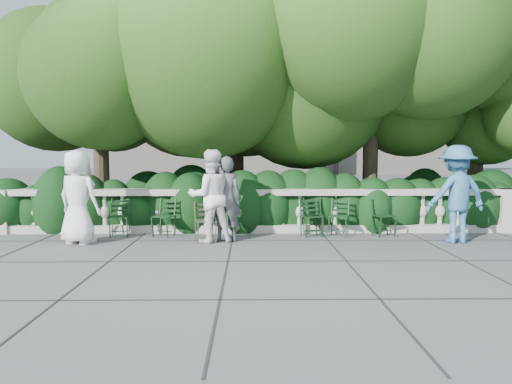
{
  "coord_description": "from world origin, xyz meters",
  "views": [
    {
      "loc": [
        -0.11,
        -8.53,
        1.83
      ],
      "look_at": [
        0.0,
        1.0,
        1.0
      ],
      "focal_mm": 32.0,
      "sensor_mm": 36.0,
      "label": 1
    }
  ],
  "objects_px": {
    "chair_e": "(387,237)",
    "chair_weathered": "(207,244)",
    "chair_c": "(338,237)",
    "person_older_blue": "(456,194)",
    "chair_d": "(314,238)",
    "person_woman_grey": "(226,199)",
    "chair_f": "(314,237)",
    "person_casual_man": "(210,196)",
    "person_businessman": "(78,197)",
    "chair_b": "(160,238)",
    "chair_a": "(119,238)"
  },
  "relations": [
    {
      "from": "chair_e",
      "to": "person_older_blue",
      "type": "bearing_deg",
      "value": -39.07
    },
    {
      "from": "person_woman_grey",
      "to": "person_casual_man",
      "type": "xyz_separation_m",
      "value": [
        -0.31,
        -0.08,
        0.07
      ]
    },
    {
      "from": "chair_c",
      "to": "person_businessman",
      "type": "bearing_deg",
      "value": -154.21
    },
    {
      "from": "chair_e",
      "to": "person_casual_man",
      "type": "height_order",
      "value": "person_casual_man"
    },
    {
      "from": "chair_c",
      "to": "person_businessman",
      "type": "xyz_separation_m",
      "value": [
        -5.32,
        -0.59,
        0.94
      ]
    },
    {
      "from": "chair_a",
      "to": "chair_weathered",
      "type": "relative_size",
      "value": 1.0
    },
    {
      "from": "chair_c",
      "to": "chair_weathered",
      "type": "height_order",
      "value": "same"
    },
    {
      "from": "chair_e",
      "to": "person_woman_grey",
      "type": "distance_m",
      "value": 3.58
    },
    {
      "from": "chair_e",
      "to": "chair_a",
      "type": "bearing_deg",
      "value": 165.92
    },
    {
      "from": "chair_b",
      "to": "person_businessman",
      "type": "distance_m",
      "value": 1.87
    },
    {
      "from": "person_woman_grey",
      "to": "chair_weathered",
      "type": "bearing_deg",
      "value": 38.49
    },
    {
      "from": "chair_b",
      "to": "person_casual_man",
      "type": "xyz_separation_m",
      "value": [
        1.12,
        -0.46,
        0.94
      ]
    },
    {
      "from": "chair_a",
      "to": "chair_f",
      "type": "distance_m",
      "value": 4.21
    },
    {
      "from": "chair_c",
      "to": "person_older_blue",
      "type": "distance_m",
      "value": 2.56
    },
    {
      "from": "chair_a",
      "to": "chair_e",
      "type": "distance_m",
      "value": 5.78
    },
    {
      "from": "chair_e",
      "to": "chair_d",
      "type": "bearing_deg",
      "value": 167.65
    },
    {
      "from": "chair_b",
      "to": "chair_f",
      "type": "distance_m",
      "value": 3.32
    },
    {
      "from": "chair_e",
      "to": "chair_weathered",
      "type": "height_order",
      "value": "same"
    },
    {
      "from": "chair_weathered",
      "to": "person_casual_man",
      "type": "height_order",
      "value": "person_casual_man"
    },
    {
      "from": "chair_e",
      "to": "chair_c",
      "type": "bearing_deg",
      "value": 166.8
    },
    {
      "from": "chair_b",
      "to": "chair_e",
      "type": "height_order",
      "value": "same"
    },
    {
      "from": "person_older_blue",
      "to": "person_woman_grey",
      "type": "bearing_deg",
      "value": -13.37
    },
    {
      "from": "chair_d",
      "to": "person_businessman",
      "type": "xyz_separation_m",
      "value": [
        -4.8,
        -0.56,
        0.94
      ]
    },
    {
      "from": "person_older_blue",
      "to": "person_casual_man",
      "type": "bearing_deg",
      "value": -12.3
    },
    {
      "from": "person_casual_man",
      "to": "person_older_blue",
      "type": "xyz_separation_m",
      "value": [
        4.98,
        -0.1,
        0.05
      ]
    },
    {
      "from": "chair_c",
      "to": "person_woman_grey",
      "type": "relative_size",
      "value": 0.48
    },
    {
      "from": "chair_weathered",
      "to": "person_older_blue",
      "type": "xyz_separation_m",
      "value": [
        5.05,
        0.09,
        0.99
      ]
    },
    {
      "from": "person_woman_grey",
      "to": "person_older_blue",
      "type": "bearing_deg",
      "value": -178.85
    },
    {
      "from": "chair_b",
      "to": "chair_e",
      "type": "xyz_separation_m",
      "value": [
        4.89,
        0.01,
        0.0
      ]
    },
    {
      "from": "chair_d",
      "to": "person_woman_grey",
      "type": "relative_size",
      "value": 0.48
    },
    {
      "from": "chair_e",
      "to": "person_older_blue",
      "type": "distance_m",
      "value": 1.67
    },
    {
      "from": "person_woman_grey",
      "to": "person_casual_man",
      "type": "relative_size",
      "value": 0.93
    },
    {
      "from": "chair_a",
      "to": "chair_weathered",
      "type": "height_order",
      "value": "same"
    },
    {
      "from": "chair_f",
      "to": "person_casual_man",
      "type": "relative_size",
      "value": 0.45
    },
    {
      "from": "chair_c",
      "to": "person_casual_man",
      "type": "height_order",
      "value": "person_casual_man"
    },
    {
      "from": "chair_weathered",
      "to": "person_older_blue",
      "type": "relative_size",
      "value": 0.42
    },
    {
      "from": "chair_c",
      "to": "person_businessman",
      "type": "relative_size",
      "value": 0.45
    },
    {
      "from": "chair_weathered",
      "to": "chair_c",
      "type": "bearing_deg",
      "value": -2.18
    },
    {
      "from": "person_businessman",
      "to": "person_older_blue",
      "type": "height_order",
      "value": "person_older_blue"
    },
    {
      "from": "chair_f",
      "to": "person_woman_grey",
      "type": "relative_size",
      "value": 0.48
    },
    {
      "from": "chair_a",
      "to": "chair_weathered",
      "type": "xyz_separation_m",
      "value": [
        1.95,
        -0.65,
        0.0
      ]
    },
    {
      "from": "chair_b",
      "to": "chair_c",
      "type": "xyz_separation_m",
      "value": [
        3.81,
        -0.0,
        0.0
      ]
    },
    {
      "from": "chair_f",
      "to": "person_casual_man",
      "type": "height_order",
      "value": "person_casual_man"
    },
    {
      "from": "person_businessman",
      "to": "person_woman_grey",
      "type": "height_order",
      "value": "person_businessman"
    },
    {
      "from": "person_casual_man",
      "to": "chair_b",
      "type": "bearing_deg",
      "value": -38.17
    },
    {
      "from": "chair_b",
      "to": "chair_c",
      "type": "height_order",
      "value": "same"
    },
    {
      "from": "chair_d",
      "to": "chair_a",
      "type": "bearing_deg",
      "value": 166.42
    },
    {
      "from": "person_businessman",
      "to": "person_casual_man",
      "type": "bearing_deg",
      "value": -154.44
    },
    {
      "from": "chair_d",
      "to": "person_woman_grey",
      "type": "bearing_deg",
      "value": 177.38
    },
    {
      "from": "chair_b",
      "to": "chair_weathered",
      "type": "height_order",
      "value": "same"
    }
  ]
}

